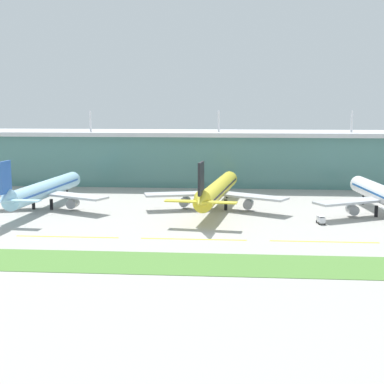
% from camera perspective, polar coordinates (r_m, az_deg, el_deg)
% --- Properties ---
extents(ground_plane, '(600.00, 600.00, 0.00)m').
position_cam_1_polar(ground_plane, '(153.67, 1.39, -4.44)').
color(ground_plane, '#A8A59E').
extents(terminal_building, '(288.00, 34.00, 32.40)m').
position_cam_1_polar(terminal_building, '(251.52, 2.72, 3.51)').
color(terminal_building, slate).
rests_on(terminal_building, ground).
extents(airliner_near, '(48.66, 62.38, 18.90)m').
position_cam_1_polar(airliner_near, '(198.39, -14.69, 0.20)').
color(airliner_near, '#9ED1EA').
rests_on(airliner_near, ground).
extents(airliner_middle, '(48.42, 67.20, 18.90)m').
position_cam_1_polar(airliner_middle, '(191.58, 2.54, 0.18)').
color(airliner_middle, yellow).
rests_on(airliner_middle, ground).
extents(taxiway_stripe_mid_west, '(28.00, 0.70, 0.04)m').
position_cam_1_polar(taxiway_stripe_mid_west, '(156.16, -12.42, -4.42)').
color(taxiway_stripe_mid_west, yellow).
rests_on(taxiway_stripe_mid_west, ground).
extents(taxiway_stripe_centre, '(28.00, 0.70, 0.04)m').
position_cam_1_polar(taxiway_stripe_centre, '(149.84, 0.15, -4.77)').
color(taxiway_stripe_centre, yellow).
rests_on(taxiway_stripe_centre, ground).
extents(taxiway_stripe_mid_east, '(28.00, 0.70, 0.04)m').
position_cam_1_polar(taxiway_stripe_mid_east, '(151.10, 13.16, -4.89)').
color(taxiway_stripe_mid_east, yellow).
rests_on(taxiway_stripe_mid_east, ground).
extents(grass_verge, '(300.00, 18.00, 0.10)m').
position_cam_1_polar(grass_verge, '(127.29, 0.68, -7.24)').
color(grass_verge, '#518438').
rests_on(grass_verge, ground).
extents(baggage_cart, '(2.44, 3.82, 2.48)m').
position_cam_1_polar(baggage_cart, '(172.94, 12.82, -2.73)').
color(baggage_cart, silver).
rests_on(baggage_cart, ground).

